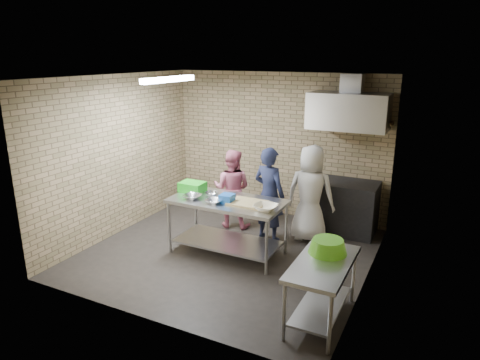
% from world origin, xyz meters
% --- Properties ---
extents(floor, '(4.20, 4.20, 0.00)m').
position_xyz_m(floor, '(0.00, 0.00, 0.00)').
color(floor, black).
rests_on(floor, ground).
extents(ceiling, '(4.20, 4.20, 0.00)m').
position_xyz_m(ceiling, '(0.00, 0.00, 2.70)').
color(ceiling, black).
rests_on(ceiling, ground).
extents(back_wall, '(4.20, 0.06, 2.70)m').
position_xyz_m(back_wall, '(0.00, 2.00, 1.35)').
color(back_wall, tan).
rests_on(back_wall, ground).
extents(front_wall, '(4.20, 0.06, 2.70)m').
position_xyz_m(front_wall, '(0.00, -2.00, 1.35)').
color(front_wall, tan).
rests_on(front_wall, ground).
extents(left_wall, '(0.06, 4.00, 2.70)m').
position_xyz_m(left_wall, '(-2.10, 0.00, 1.35)').
color(left_wall, tan).
rests_on(left_wall, ground).
extents(right_wall, '(0.06, 4.00, 2.70)m').
position_xyz_m(right_wall, '(2.10, 0.00, 1.35)').
color(right_wall, tan).
rests_on(right_wall, ground).
extents(prep_table, '(1.75, 0.87, 0.87)m').
position_xyz_m(prep_table, '(-0.01, -0.01, 0.44)').
color(prep_table, silver).
rests_on(prep_table, floor).
extents(side_counter, '(0.60, 1.20, 0.75)m').
position_xyz_m(side_counter, '(1.80, -1.10, 0.38)').
color(side_counter, silver).
rests_on(side_counter, floor).
extents(stove, '(1.20, 0.70, 0.90)m').
position_xyz_m(stove, '(1.35, 1.65, 0.45)').
color(stove, black).
rests_on(stove, floor).
extents(range_hood, '(1.30, 0.60, 0.60)m').
position_xyz_m(range_hood, '(1.35, 1.70, 2.10)').
color(range_hood, silver).
rests_on(range_hood, back_wall).
extents(hood_duct, '(0.35, 0.30, 0.30)m').
position_xyz_m(hood_duct, '(1.35, 1.85, 2.55)').
color(hood_duct, '#A5A8AD').
rests_on(hood_duct, back_wall).
extents(wall_shelf, '(0.80, 0.20, 0.04)m').
position_xyz_m(wall_shelf, '(1.65, 1.89, 1.92)').
color(wall_shelf, '#3F2B19').
rests_on(wall_shelf, back_wall).
extents(fluorescent_fixture, '(0.10, 1.25, 0.08)m').
position_xyz_m(fluorescent_fixture, '(-1.00, 0.00, 2.64)').
color(fluorescent_fixture, white).
rests_on(fluorescent_fixture, ceiling).
extents(green_crate, '(0.39, 0.29, 0.16)m').
position_xyz_m(green_crate, '(-0.71, 0.11, 0.95)').
color(green_crate, green).
rests_on(green_crate, prep_table).
extents(blue_tub, '(0.19, 0.19, 0.13)m').
position_xyz_m(blue_tub, '(0.04, -0.11, 0.94)').
color(blue_tub, blue).
rests_on(blue_tub, prep_table).
extents(cutting_board, '(0.53, 0.41, 0.03)m').
position_xyz_m(cutting_board, '(0.34, -0.03, 0.89)').
color(cutting_board, tan).
rests_on(cutting_board, prep_table).
extents(mixing_bowl_a, '(0.29, 0.29, 0.07)m').
position_xyz_m(mixing_bowl_a, '(-0.51, -0.21, 0.91)').
color(mixing_bowl_a, silver).
rests_on(mixing_bowl_a, prep_table).
extents(mixing_bowl_b, '(0.22, 0.22, 0.07)m').
position_xyz_m(mixing_bowl_b, '(-0.31, 0.04, 0.91)').
color(mixing_bowl_b, '#AEB1B5').
rests_on(mixing_bowl_b, prep_table).
extents(mixing_bowl_c, '(0.26, 0.26, 0.06)m').
position_xyz_m(mixing_bowl_c, '(-0.11, -0.23, 0.90)').
color(mixing_bowl_c, silver).
rests_on(mixing_bowl_c, prep_table).
extents(ceramic_bowl, '(0.35, 0.35, 0.08)m').
position_xyz_m(ceramic_bowl, '(0.69, -0.16, 0.91)').
color(ceramic_bowl, beige).
rests_on(ceramic_bowl, prep_table).
extents(green_basin, '(0.46, 0.46, 0.17)m').
position_xyz_m(green_basin, '(1.78, -0.85, 0.83)').
color(green_basin, '#59C626').
rests_on(green_basin, side_counter).
extents(bottle_red, '(0.07, 0.07, 0.18)m').
position_xyz_m(bottle_red, '(1.40, 1.89, 2.03)').
color(bottle_red, '#B22619').
rests_on(bottle_red, wall_shelf).
extents(bottle_green, '(0.06, 0.06, 0.15)m').
position_xyz_m(bottle_green, '(1.80, 1.89, 2.02)').
color(bottle_green, green).
rests_on(bottle_green, wall_shelf).
extents(man_navy, '(0.65, 0.50, 1.59)m').
position_xyz_m(man_navy, '(0.36, 0.75, 0.79)').
color(man_navy, '#151735').
rests_on(man_navy, floor).
extents(woman_pink, '(0.77, 0.65, 1.42)m').
position_xyz_m(woman_pink, '(-0.45, 0.99, 0.71)').
color(woman_pink, '#D77290').
rests_on(woman_pink, floor).
extents(woman_white, '(0.81, 0.55, 1.62)m').
position_xyz_m(woman_white, '(0.97, 1.04, 0.81)').
color(woman_white, silver).
rests_on(woman_white, floor).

